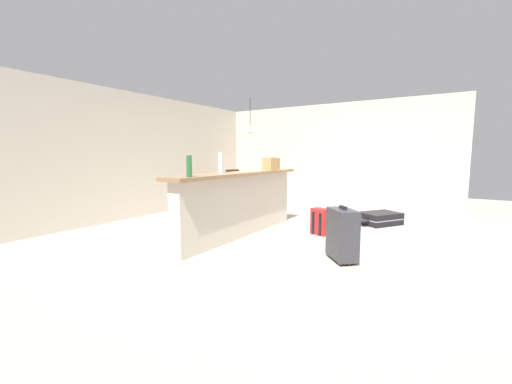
% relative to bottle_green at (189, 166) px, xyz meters
% --- Properties ---
extents(ground_plane, '(13.00, 13.00, 0.05)m').
position_rel_bottle_green_xyz_m(ground_plane, '(1.78, -0.26, -1.16)').
color(ground_plane, '#ADA393').
extents(wall_back, '(6.60, 0.10, 2.50)m').
position_rel_bottle_green_xyz_m(wall_back, '(1.78, 2.79, 0.11)').
color(wall_back, beige).
rests_on(wall_back, ground_plane).
extents(wall_right, '(0.10, 6.00, 2.50)m').
position_rel_bottle_green_xyz_m(wall_right, '(4.83, 0.04, 0.11)').
color(wall_right, beige).
rests_on(wall_right, ground_plane).
extents(partition_half_wall, '(2.80, 0.20, 0.96)m').
position_rel_bottle_green_xyz_m(partition_half_wall, '(1.22, 0.09, -0.66)').
color(partition_half_wall, beige).
rests_on(partition_half_wall, ground_plane).
extents(bar_countertop, '(2.96, 0.40, 0.05)m').
position_rel_bottle_green_xyz_m(bar_countertop, '(1.22, 0.09, -0.16)').
color(bar_countertop, '#93704C').
rests_on(bar_countertop, partition_half_wall).
extents(bottle_green, '(0.07, 0.07, 0.26)m').
position_rel_bottle_green_xyz_m(bottle_green, '(0.00, 0.00, 0.00)').
color(bottle_green, '#2D6B38').
rests_on(bottle_green, bar_countertop).
extents(bottle_clear, '(0.07, 0.07, 0.30)m').
position_rel_bottle_green_xyz_m(bottle_clear, '(0.81, 0.16, 0.02)').
color(bottle_clear, silver).
rests_on(bottle_clear, bar_countertop).
extents(bottle_white, '(0.06, 0.06, 0.29)m').
position_rel_bottle_green_xyz_m(bottle_white, '(1.62, 0.01, 0.01)').
color(bottle_white, silver).
rests_on(bottle_white, bar_countertop).
extents(bottle_amber, '(0.07, 0.07, 0.20)m').
position_rel_bottle_green_xyz_m(bottle_amber, '(2.46, 0.11, -0.03)').
color(bottle_amber, '#9E661E').
rests_on(bottle_amber, bar_countertop).
extents(grocery_bag, '(0.26, 0.18, 0.22)m').
position_rel_bottle_green_xyz_m(grocery_bag, '(2.06, 0.05, -0.02)').
color(grocery_bag, tan).
rests_on(grocery_bag, bar_countertop).
extents(dining_table, '(1.10, 0.80, 0.74)m').
position_rel_bottle_green_xyz_m(dining_table, '(3.20, 1.23, -0.49)').
color(dining_table, '#332319').
rests_on(dining_table, ground_plane).
extents(dining_chair_near_partition, '(0.44, 0.44, 0.93)m').
position_rel_bottle_green_xyz_m(dining_chair_near_partition, '(3.16, 0.68, -0.62)').
color(dining_chair_near_partition, '#4C331E').
rests_on(dining_chair_near_partition, ground_plane).
extents(dining_chair_far_side, '(0.47, 0.47, 0.93)m').
position_rel_bottle_green_xyz_m(dining_chair_far_side, '(3.20, 1.81, -0.62)').
color(dining_chair_far_side, '#4C331E').
rests_on(dining_chair_far_side, ground_plane).
extents(pendant_lamp, '(0.34, 0.34, 0.78)m').
position_rel_bottle_green_xyz_m(pendant_lamp, '(3.11, 1.16, 0.70)').
color(pendant_lamp, black).
extents(suitcase_flat_black, '(0.87, 0.79, 0.22)m').
position_rel_bottle_green_xyz_m(suitcase_flat_black, '(3.26, -1.60, -1.03)').
color(suitcase_flat_black, black).
rests_on(suitcase_flat_black, ground_plane).
extents(suitcase_upright_charcoal, '(0.49, 0.47, 0.67)m').
position_rel_bottle_green_xyz_m(suitcase_upright_charcoal, '(0.89, -1.62, -0.81)').
color(suitcase_upright_charcoal, '#38383D').
rests_on(suitcase_upright_charcoal, ground_plane).
extents(backpack_red, '(0.30, 0.32, 0.42)m').
position_rel_bottle_green_xyz_m(backpack_red, '(1.97, -0.95, -0.94)').
color(backpack_red, red).
rests_on(backpack_red, ground_plane).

